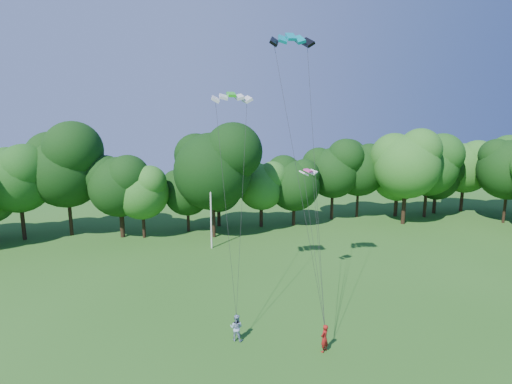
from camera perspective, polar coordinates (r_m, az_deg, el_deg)
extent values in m
cylinder|color=silver|center=(45.63, -6.43, -3.69)|extent=(0.18, 0.18, 7.17)
cube|color=silver|center=(44.91, -6.52, 0.53)|extent=(1.44, 0.21, 0.08)
imported|color=maroon|center=(27.60, 9.74, -19.89)|extent=(0.81, 0.76, 1.85)
imported|color=#889FBE|center=(28.42, -2.82, -18.77)|extent=(1.13, 1.05, 1.85)
cube|color=#047A88|center=(30.06, 5.00, 21.21)|extent=(3.09, 1.59, 0.76)
cube|color=green|center=(31.41, -3.56, 13.73)|extent=(3.09, 1.49, 0.49)
cube|color=#D53B8C|center=(33.51, 7.48, 3.06)|extent=(1.71, 1.31, 0.25)
cylinder|color=#312113|center=(50.02, -6.06, -3.55)|extent=(0.47, 0.47, 5.20)
ellipsoid|color=black|center=(48.79, -6.22, 4.28)|extent=(10.40, 10.40, 11.35)
cylinder|color=black|center=(63.89, 19.37, -1.41)|extent=(0.46, 0.46, 4.24)
ellipsoid|color=#2A661F|center=(63.01, 19.69, 3.57)|extent=(8.47, 8.47, 9.24)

